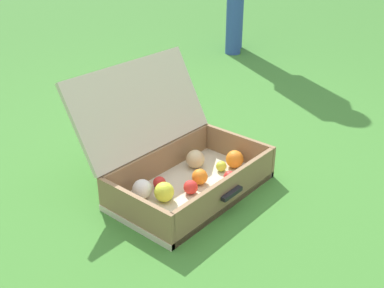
{
  "coord_description": "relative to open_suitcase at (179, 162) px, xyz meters",
  "views": [
    {
      "loc": [
        -1.2,
        -1.03,
        1.01
      ],
      "look_at": [
        0.0,
        -0.01,
        0.22
      ],
      "focal_mm": 43.48,
      "sensor_mm": 36.0,
      "label": 1
    }
  ],
  "objects": [
    {
      "name": "open_suitcase",
      "position": [
        0.0,
        0.0,
        0.0
      ],
      "size": [
        0.64,
        0.57,
        0.47
      ],
      "color": "beige",
      "rests_on": "ground"
    },
    {
      "name": "ground_plane",
      "position": [
        -0.01,
        -0.07,
        -0.11
      ],
      "size": [
        16.0,
        16.0,
        0.0
      ],
      "primitive_type": "plane",
      "color": "#3D7A2D"
    }
  ]
}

